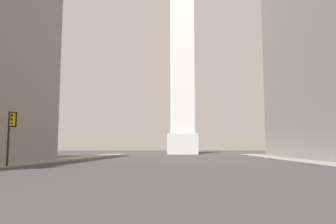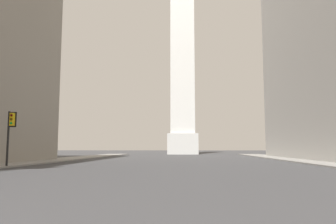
{
  "view_description": "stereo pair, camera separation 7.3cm",
  "coord_description": "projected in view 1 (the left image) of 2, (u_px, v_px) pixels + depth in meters",
  "views": [
    {
      "loc": [
        1.6,
        -1.66,
        1.7
      ],
      "look_at": [
        -2.15,
        56.58,
        8.05
      ],
      "focal_mm": 35.0,
      "sensor_mm": 36.0,
      "label": 1
    },
    {
      "loc": [
        1.67,
        -1.65,
        1.7
      ],
      "look_at": [
        -2.15,
        56.58,
        8.05
      ],
      "focal_mm": 35.0,
      "sensor_mm": 36.0,
      "label": 2
    }
  ],
  "objects": [
    {
      "name": "sidewalk_left",
      "position": [
        11.0,
        164.0,
        32.4
      ],
      "size": [
        5.0,
        100.14,
        0.15
      ],
      "primitive_type": "cube",
      "color": "gray",
      "rests_on": "ground_plane"
    },
    {
      "name": "obelisk",
      "position": [
        182.0,
        40.0,
        87.65
      ],
      "size": [
        7.75,
        7.75,
        63.63
      ],
      "color": "silver",
      "rests_on": "ground_plane"
    },
    {
      "name": "traffic_light_mid_left",
      "position": [
        10.0,
        130.0,
        28.16
      ],
      "size": [
        0.77,
        0.51,
        4.83
      ],
      "color": "black",
      "rests_on": "ground_plane"
    }
  ]
}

